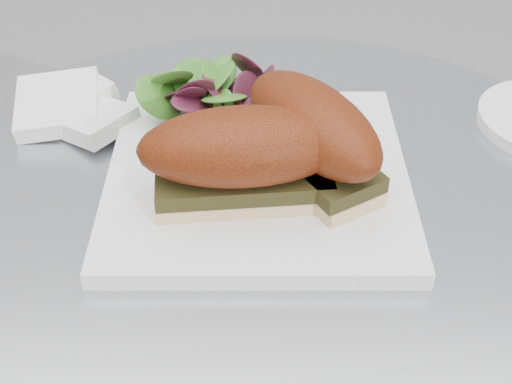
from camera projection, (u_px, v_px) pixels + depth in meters
The scene contains 5 objects.
plate at pixel (258, 176), 0.62m from camera, with size 0.26×0.26×0.02m, color white.
sandwich_left at pixel (243, 155), 0.56m from camera, with size 0.17×0.09×0.08m.
sandwich_right at pixel (312, 132), 0.59m from camera, with size 0.15×0.17×0.08m.
salad at pixel (220, 97), 0.66m from camera, with size 0.12×0.12×0.05m, color #4F8C2D, non-canonical shape.
napkin at pixel (78, 119), 0.69m from camera, with size 0.10×0.10×0.02m, color white, non-canonical shape.
Camera 1 is at (0.00, -0.43, 1.12)m, focal length 50.00 mm.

